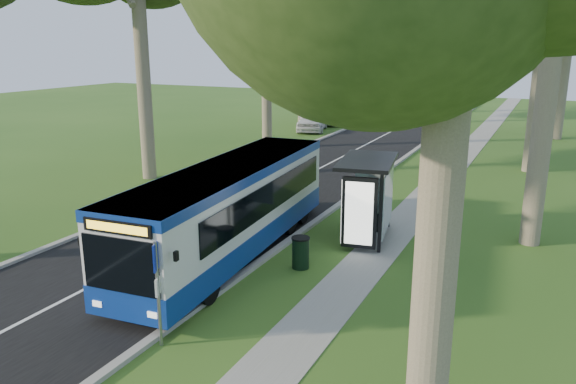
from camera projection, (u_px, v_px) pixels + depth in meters
name	position (u px, v px, depth m)	size (l,w,h in m)	color
ground	(254.00, 268.00, 17.24)	(120.00, 120.00, 0.00)	#30591C
road	(291.00, 183.00, 27.40)	(7.00, 100.00, 0.02)	black
kerb_east	(359.00, 190.00, 25.93)	(0.25, 100.00, 0.12)	#9E9B93
kerb_west	(229.00, 175.00, 28.85)	(0.25, 100.00, 0.12)	#9E9B93
centre_line	(291.00, 183.00, 27.40)	(0.12, 100.00, 0.01)	white
footpath	(424.00, 199.00, 24.68)	(1.50, 100.00, 0.02)	gray
bus	(230.00, 210.00, 17.92)	(3.16, 11.26, 2.95)	silver
bus_stop_sign	(157.00, 282.00, 12.44)	(0.18, 0.34, 2.51)	gray
bus_shelter	(367.00, 186.00, 18.94)	(2.31, 3.54, 2.83)	black
litter_bin	(301.00, 252.00, 17.10)	(0.57, 0.57, 0.99)	black
car_white	(312.00, 119.00, 43.60)	(2.02, 5.02, 1.71)	silver
car_silver	(330.00, 116.00, 46.84)	(1.47, 4.22, 1.39)	#A0A1A7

